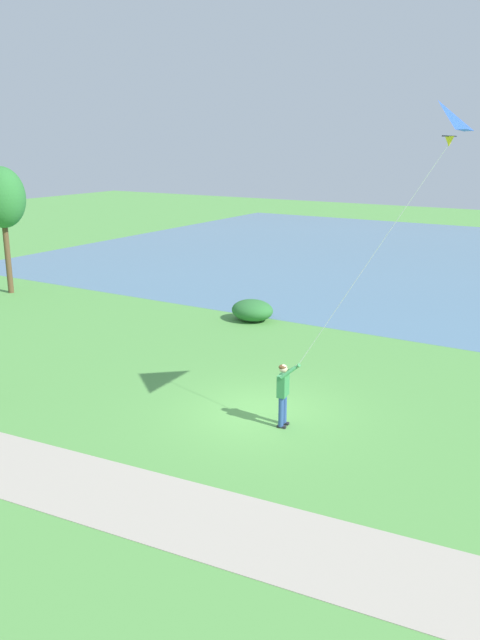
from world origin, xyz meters
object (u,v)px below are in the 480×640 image
at_px(flying_kite, 437,126).
at_px(lakeside_shrub, 252,310).
at_px(tree_behind_path, 2,198).
at_px(person_kite_flyer, 284,389).

relative_size(flying_kite, lakeside_shrub, 3.50).
height_order(flying_kite, tree_behind_path, flying_kite).
distance_m(person_kite_flyer, tree_behind_path, 20.40).
xyz_separation_m(person_kite_flyer, lakeside_shrub, (8.56, 6.00, -0.60)).
bearing_deg(tree_behind_path, person_kite_flyer, -109.53).
bearing_deg(person_kite_flyer, lakeside_shrub, 35.03).
bearing_deg(flying_kite, lakeside_shrub, 49.14).
height_order(tree_behind_path, lakeside_shrub, tree_behind_path).
distance_m(person_kite_flyer, flying_kite, 7.41).
height_order(flying_kite, lakeside_shrub, flying_kite).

